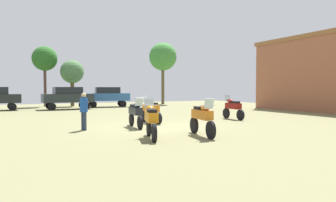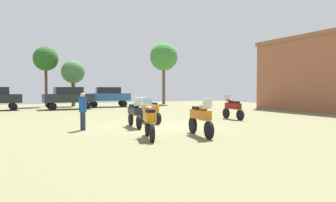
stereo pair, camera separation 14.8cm
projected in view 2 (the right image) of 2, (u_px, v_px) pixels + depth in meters
ground_plane at (147, 127)px, 15.27m from camera, size 44.00×52.00×0.02m
motorcycle_1 at (150, 110)px, 16.79m from camera, size 0.63×2.14×1.48m
motorcycle_2 at (233, 107)px, 18.90m from camera, size 0.62×2.09×1.47m
motorcycle_4 at (135, 113)px, 14.99m from camera, size 0.62×2.19×1.45m
motorcycle_6 at (149, 119)px, 11.60m from camera, size 0.76×2.07×1.48m
motorcycle_7 at (201, 117)px, 12.22m from camera, size 0.67×2.29×1.51m
car_2 at (108, 95)px, 31.43m from camera, size 4.49×2.31×2.00m
car_3 at (69, 96)px, 27.91m from camera, size 4.41×2.07×2.00m
person_1 at (83, 108)px, 13.93m from camera, size 0.44×0.44×1.68m
tree_1 at (73, 72)px, 32.45m from camera, size 2.41×2.41×4.82m
tree_5 at (46, 59)px, 31.99m from camera, size 2.52×2.52×6.20m
tree_6 at (164, 57)px, 36.83m from camera, size 3.28×3.28×7.27m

